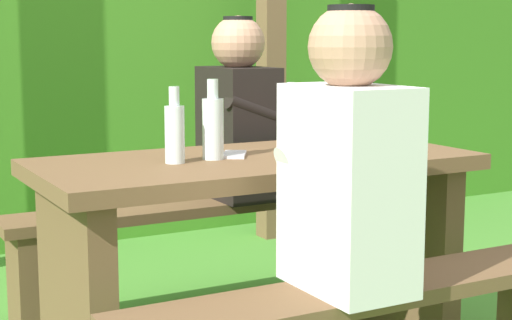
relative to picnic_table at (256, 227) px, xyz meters
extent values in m
cube|color=#3C7D1F|center=(0.00, 2.39, 0.47)|extent=(6.40, 0.93, 1.94)
cube|color=brown|center=(0.97, 1.60, 0.62)|extent=(0.12, 0.12, 2.23)
cube|color=brown|center=(0.00, 0.00, 0.21)|extent=(1.40, 0.64, 0.05)
cube|color=brown|center=(-0.60, 0.00, -0.16)|extent=(0.08, 0.54, 0.68)
cube|color=brown|center=(0.60, 0.00, -0.16)|extent=(0.08, 0.54, 0.68)
cube|color=brown|center=(0.00, -0.60, -0.05)|extent=(1.40, 0.24, 0.04)
cube|color=brown|center=(0.00, 0.60, -0.05)|extent=(1.40, 0.24, 0.04)
cube|color=brown|center=(-0.62, 0.60, -0.28)|extent=(0.07, 0.22, 0.43)
cube|color=brown|center=(0.62, 0.60, -0.28)|extent=(0.07, 0.22, 0.43)
cube|color=white|center=(-0.06, -0.60, 0.23)|extent=(0.22, 0.34, 0.52)
sphere|color=tan|center=(-0.06, -0.60, 0.59)|extent=(0.21, 0.21, 0.21)
cylinder|color=black|center=(-0.06, -0.60, 0.68)|extent=(0.12, 0.12, 0.02)
cylinder|color=white|center=(-0.06, -0.46, 0.34)|extent=(0.25, 0.07, 0.15)
cube|color=black|center=(0.25, 0.60, 0.23)|extent=(0.22, 0.34, 0.52)
sphere|color=tan|center=(0.25, 0.60, 0.59)|extent=(0.21, 0.21, 0.21)
cylinder|color=black|center=(0.25, 0.60, 0.68)|extent=(0.12, 0.12, 0.02)
cylinder|color=black|center=(0.25, 0.46, 0.34)|extent=(0.25, 0.07, 0.15)
cylinder|color=silver|center=(0.22, -0.05, 0.27)|extent=(0.07, 0.07, 0.08)
cylinder|color=silver|center=(0.20, 0.11, 0.31)|extent=(0.06, 0.06, 0.16)
cylinder|color=silver|center=(0.20, 0.11, 0.42)|extent=(0.03, 0.03, 0.07)
cylinder|color=silver|center=(-0.28, 0.00, 0.32)|extent=(0.06, 0.06, 0.17)
cylinder|color=silver|center=(-0.28, 0.00, 0.43)|extent=(0.03, 0.03, 0.06)
cylinder|color=silver|center=(-0.14, 0.02, 0.33)|extent=(0.07, 0.07, 0.19)
cylinder|color=silver|center=(-0.14, 0.02, 0.45)|extent=(0.03, 0.03, 0.06)
cube|color=silver|center=(-0.06, 0.04, 0.24)|extent=(0.13, 0.16, 0.01)
camera|label=1|loc=(-1.24, -2.26, 0.61)|focal=57.22mm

